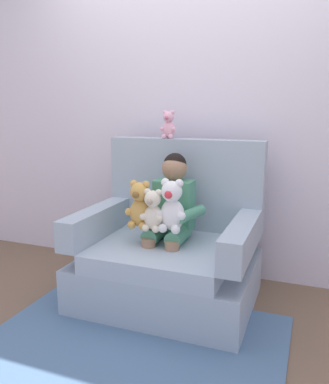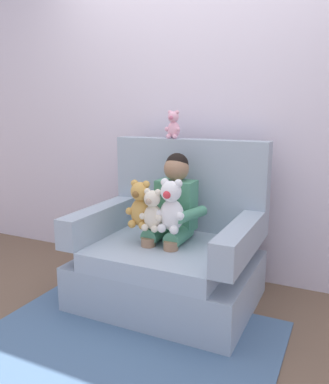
% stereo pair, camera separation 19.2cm
% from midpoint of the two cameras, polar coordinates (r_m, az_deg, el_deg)
% --- Properties ---
extents(ground_plane, '(8.00, 8.00, 0.00)m').
position_cam_midpoint_polar(ground_plane, '(2.79, -1.65, -15.54)').
color(ground_plane, brown).
extents(back_wall, '(6.00, 0.10, 2.60)m').
position_cam_midpoint_polar(back_wall, '(3.08, 2.91, 12.12)').
color(back_wall, silver).
rests_on(back_wall, ground).
extents(floor_rug, '(1.65, 1.46, 0.01)m').
position_cam_midpoint_polar(floor_rug, '(2.27, -8.75, -22.58)').
color(floor_rug, slate).
rests_on(floor_rug, ground).
extents(armchair, '(1.14, 0.89, 1.08)m').
position_cam_midpoint_polar(armchair, '(2.71, -1.22, -8.80)').
color(armchair, '#9EADBC').
rests_on(armchair, ground).
extents(seated_child, '(0.45, 0.39, 0.82)m').
position_cam_midpoint_polar(seated_child, '(2.63, -1.17, -2.48)').
color(seated_child, '#4C9370').
rests_on(seated_child, armchair).
extents(plush_white, '(0.20, 0.16, 0.34)m').
position_cam_midpoint_polar(plush_white, '(2.45, -1.17, -2.21)').
color(plush_white, white).
rests_on(plush_white, armchair).
extents(plush_honey, '(0.19, 0.15, 0.31)m').
position_cam_midpoint_polar(plush_honey, '(2.54, -5.77, -2.03)').
color(plush_honey, gold).
rests_on(plush_honey, armchair).
extents(plush_cream, '(0.16, 0.13, 0.27)m').
position_cam_midpoint_polar(plush_cream, '(2.48, -3.93, -2.82)').
color(plush_cream, silver).
rests_on(plush_cream, armchair).
extents(plush_pink_on_backrest, '(0.12, 0.10, 0.20)m').
position_cam_midpoint_polar(plush_pink_on_backrest, '(2.87, -1.34, 9.67)').
color(plush_pink_on_backrest, '#EAA8BC').
rests_on(plush_pink_on_backrest, armchair).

